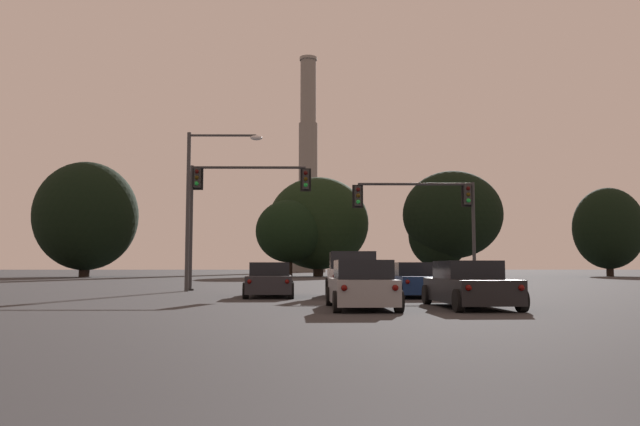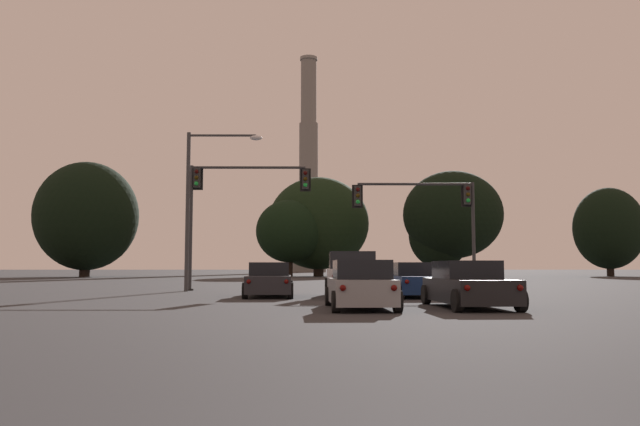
{
  "view_description": "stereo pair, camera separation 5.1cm",
  "coord_description": "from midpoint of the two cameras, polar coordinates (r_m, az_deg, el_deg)",
  "views": [
    {
      "loc": [
        -1.25,
        -2.8,
        1.23
      ],
      "look_at": [
        -0.85,
        44.14,
        5.31
      ],
      "focal_mm": 35.0,
      "sensor_mm": 36.0,
      "label": 1
    },
    {
      "loc": [
        -1.19,
        -2.8,
        1.23
      ],
      "look_at": [
        -0.85,
        44.14,
        5.31
      ],
      "focal_mm": 35.0,
      "sensor_mm": 36.0,
      "label": 2
    }
  ],
  "objects": [
    {
      "name": "street_lamp",
      "position": [
        32.66,
        -10.87,
        1.97
      ],
      "size": [
        3.9,
        0.36,
        8.2
      ],
      "color": "#38383A",
      "rests_on": "ground_plane"
    },
    {
      "name": "suv_center_lane_front",
      "position": [
        25.82,
        2.87,
        -5.71
      ],
      "size": [
        2.12,
        4.91,
        1.86
      ],
      "rotation": [
        0.0,
        0.0,
        0.0
      ],
      "color": "silver",
      "rests_on": "ground_plane"
    },
    {
      "name": "sedan_right_lane_front",
      "position": [
        26.33,
        8.59,
        -6.14
      ],
      "size": [
        2.12,
        4.75,
        1.43
      ],
      "rotation": [
        0.0,
        0.0,
        0.03
      ],
      "color": "navy",
      "rests_on": "ground_plane"
    },
    {
      "name": "traffic_light_overhead_right",
      "position": [
        33.56,
        10.15,
        0.58
      ],
      "size": [
        6.61,
        0.5,
        5.74
      ],
      "color": "#2D2D30",
      "rests_on": "ground_plane"
    },
    {
      "name": "treeline_right_mid",
      "position": [
        79.39,
        10.81,
        -1.98
      ],
      "size": [
        7.65,
        6.88,
        9.41
      ],
      "color": "black",
      "rests_on": "ground_plane"
    },
    {
      "name": "treeline_center_left",
      "position": [
        92.48,
        24.85,
        -1.28
      ],
      "size": [
        9.33,
        8.4,
        11.94
      ],
      "color": "black",
      "rests_on": "ground_plane"
    },
    {
      "name": "sedan_left_lane_front",
      "position": [
        26.39,
        -4.65,
        -6.18
      ],
      "size": [
        2.17,
        4.77,
        1.43
      ],
      "rotation": [
        0.0,
        0.0,
        0.04
      ],
      "color": "#232328",
      "rests_on": "ground_plane"
    },
    {
      "name": "sedan_right_lane_second",
      "position": [
        19.67,
        13.39,
        -6.48
      ],
      "size": [
        2.19,
        4.78,
        1.43
      ],
      "rotation": [
        0.0,
        0.0,
        0.05
      ],
      "color": "black",
      "rests_on": "ground_plane"
    },
    {
      "name": "traffic_light_overhead_left",
      "position": [
        33.59,
        -8.2,
        1.73
      ],
      "size": [
        6.58,
        0.5,
        6.65
      ],
      "color": "#2D2D30",
      "rests_on": "ground_plane"
    },
    {
      "name": "hatchback_center_lane_second",
      "position": [
        18.55,
        3.74,
        -6.71
      ],
      "size": [
        2.05,
        4.16,
        1.44
      ],
      "rotation": [
        0.0,
        0.0,
        0.04
      ],
      "color": "gray",
      "rests_on": "ground_plane"
    },
    {
      "name": "treeline_center_right",
      "position": [
        79.1,
        12.0,
        -0.16
      ],
      "size": [
        12.34,
        11.1,
        13.18
      ],
      "color": "black",
      "rests_on": "ground_plane"
    },
    {
      "name": "treeline_left_mid",
      "position": [
        84.76,
        -20.63,
        -0.26
      ],
      "size": [
        13.04,
        11.74,
        14.65
      ],
      "color": "black",
      "rests_on": "ground_plane"
    },
    {
      "name": "treeline_far_right",
      "position": [
        80.54,
        -2.85,
        -1.67
      ],
      "size": [
        8.68,
        7.81,
        9.92
      ],
      "color": "black",
      "rests_on": "ground_plane"
    },
    {
      "name": "treeline_far_left",
      "position": [
        84.46,
        -0.18,
        -0.95
      ],
      "size": [
        13.66,
        12.3,
        13.42
      ],
      "color": "black",
      "rests_on": "ground_plane"
    },
    {
      "name": "smokestack",
      "position": [
        146.67,
        -1.11,
        2.43
      ],
      "size": [
        8.23,
        8.23,
        51.3
      ],
      "color": "slate",
      "rests_on": "ground_plane"
    }
  ]
}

